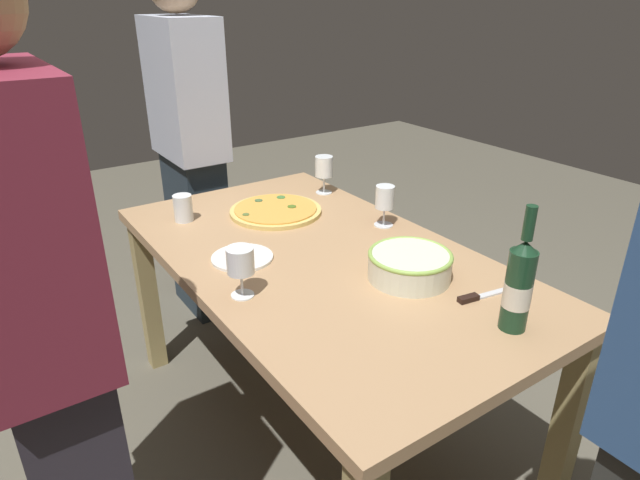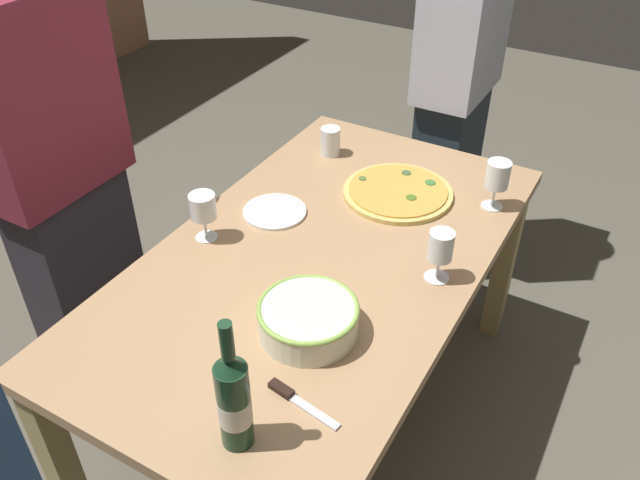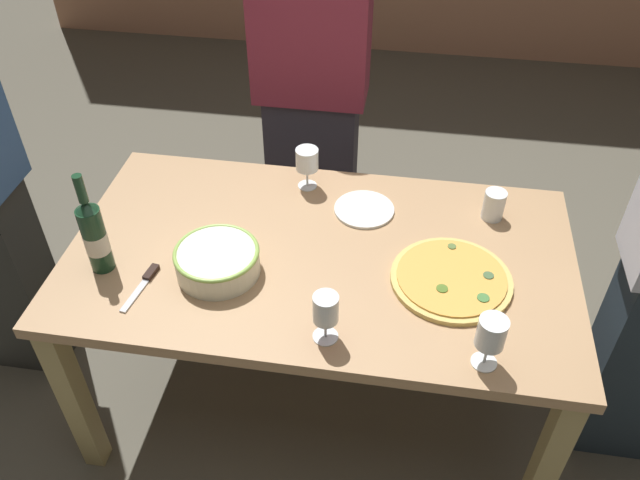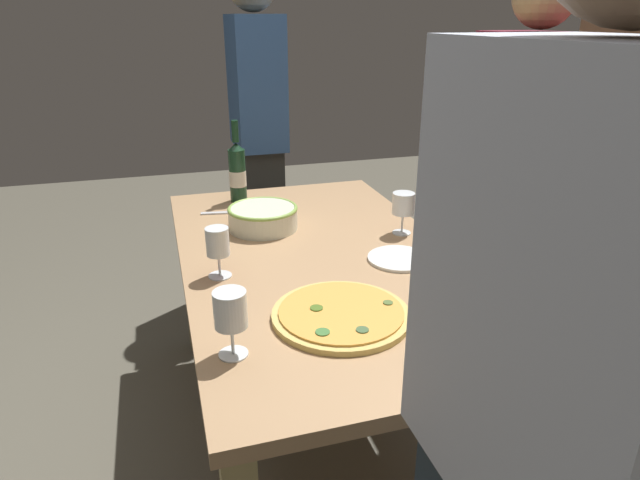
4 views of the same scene
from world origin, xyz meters
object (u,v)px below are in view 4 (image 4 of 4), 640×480
wine_glass_far_left (231,313)px  person_guest_left (517,192)px  side_plate (399,259)px  dining_table (320,280)px  serving_bowl (263,217)px  pizza (341,314)px  cup_amber (482,306)px  wine_bottle (237,172)px  wine_glass_near_pizza (218,245)px  pizza_knife (233,212)px  wine_glass_by_bottle (403,205)px  person_guest_right (259,140)px

wine_glass_far_left → person_guest_left: size_ratio=0.10×
side_plate → person_guest_left: (-0.29, 0.64, 0.08)m
dining_table → side_plate: bearing=63.8°
serving_bowl → pizza: bearing=5.5°
cup_amber → wine_bottle: bearing=-159.9°
serving_bowl → wine_glass_far_left: bearing=-16.1°
wine_glass_near_pizza → person_guest_left: person_guest_left is taller
wine_glass_far_left → pizza: bearing=106.6°
wine_glass_far_left → pizza_knife: 1.01m
wine_bottle → person_guest_left: 1.14m
wine_glass_by_bottle → person_guest_left: size_ratio=0.09×
dining_table → person_guest_left: 0.91m
side_plate → person_guest_right: person_guest_right is taller
wine_glass_near_pizza → wine_glass_far_left: (0.43, -0.02, 0.01)m
serving_bowl → pizza_knife: bearing=-157.8°
wine_glass_near_pizza → person_guest_left: bearing=101.4°
wine_glass_near_pizza → person_guest_right: size_ratio=0.09×
serving_bowl → cup_amber: bearing=25.6°
wine_glass_near_pizza → wine_glass_far_left: wine_glass_far_left is taller
pizza → wine_bottle: size_ratio=1.06×
serving_bowl → person_guest_right: 0.94m
wine_glass_near_pizza → pizza_knife: bearing=167.9°
wine_bottle → pizza_knife: size_ratio=1.72×
pizza → wine_glass_near_pizza: size_ratio=2.33×
dining_table → person_guest_left: size_ratio=0.96×
side_plate → person_guest_left: bearing=114.4°
wine_bottle → wine_glass_far_left: bearing=-9.5°
serving_bowl → cup_amber: cup_amber is taller
wine_glass_by_bottle → wine_glass_far_left: (0.60, -0.70, 0.00)m
wine_glass_near_pizza → dining_table: bearing=101.5°
serving_bowl → pizza_knife: 0.23m
serving_bowl → dining_table: bearing=24.5°
side_plate → serving_bowl: bearing=-138.0°
person_guest_right → wine_glass_by_bottle: bearing=17.0°
wine_glass_near_pizza → cup_amber: bearing=52.0°
pizza → wine_glass_by_bottle: (-0.51, 0.41, 0.10)m
wine_glass_by_bottle → person_guest_left: (-0.07, 0.53, -0.02)m
serving_bowl → wine_glass_far_left: (0.79, -0.23, 0.06)m
dining_table → wine_bottle: wine_bottle is taller
dining_table → wine_glass_near_pizza: 0.40m
wine_glass_near_pizza → wine_glass_by_bottle: 0.70m
person_guest_left → pizza: bearing=20.7°
dining_table → cup_amber: bearing=26.2°
dining_table → pizza_knife: pizza_knife is taller
person_guest_left → person_guest_right: 1.34m
wine_glass_by_bottle → person_guest_left: person_guest_left is taller
wine_bottle → pizza_knife: 0.20m
side_plate → wine_bottle: bearing=-152.2°
wine_glass_near_pizza → cup_amber: size_ratio=1.53×
serving_bowl → wine_bottle: wine_bottle is taller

